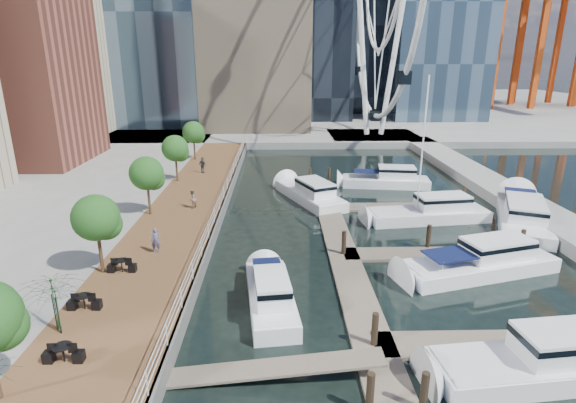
# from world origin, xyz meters

# --- Properties ---
(ground) EXTENTS (520.00, 520.00, 0.00)m
(ground) POSITION_xyz_m (0.00, 0.00, 0.00)
(ground) COLOR black
(ground) RESTS_ON ground
(boardwalk) EXTENTS (6.00, 60.00, 1.00)m
(boardwalk) POSITION_xyz_m (-9.00, 15.00, 0.50)
(boardwalk) COLOR brown
(boardwalk) RESTS_ON ground
(seawall) EXTENTS (0.25, 60.00, 1.00)m
(seawall) POSITION_xyz_m (-6.00, 15.00, 0.50)
(seawall) COLOR #595954
(seawall) RESTS_ON ground
(land_far) EXTENTS (200.00, 114.00, 1.00)m
(land_far) POSITION_xyz_m (0.00, 102.00, 0.50)
(land_far) COLOR gray
(land_far) RESTS_ON ground
(breakwater) EXTENTS (4.00, 60.00, 1.00)m
(breakwater) POSITION_xyz_m (20.00, 20.00, 0.50)
(breakwater) COLOR gray
(breakwater) RESTS_ON ground
(pier) EXTENTS (14.00, 12.00, 1.00)m
(pier) POSITION_xyz_m (14.00, 52.00, 0.50)
(pier) COLOR gray
(pier) RESTS_ON ground
(railing) EXTENTS (0.10, 60.00, 1.05)m
(railing) POSITION_xyz_m (-6.10, 15.00, 1.52)
(railing) COLOR white
(railing) RESTS_ON boardwalk
(floating_docks) EXTENTS (16.00, 34.00, 2.60)m
(floating_docks) POSITION_xyz_m (7.97, 9.98, 0.49)
(floating_docks) COLOR #6D6051
(floating_docks) RESTS_ON ground
(port_cranes) EXTENTS (40.00, 52.00, 38.00)m
(port_cranes) POSITION_xyz_m (67.67, 95.67, 20.00)
(port_cranes) COLOR #D84C14
(port_cranes) RESTS_ON ground
(street_trees) EXTENTS (2.60, 42.60, 4.60)m
(street_trees) POSITION_xyz_m (-11.40, 14.00, 4.29)
(street_trees) COLOR #3F2B1C
(street_trees) RESTS_ON ground
(cafe_tables) EXTENTS (2.50, 13.70, 0.74)m
(cafe_tables) POSITION_xyz_m (-10.40, -2.00, 1.37)
(cafe_tables) COLOR black
(cafe_tables) RESTS_ON ground
(yacht_foreground) EXTENTS (11.13, 5.69, 2.15)m
(yacht_foreground) POSITION_xyz_m (10.99, 5.35, 0.00)
(yacht_foreground) COLOR white
(yacht_foreground) RESTS_ON ground
(pedestrian_near) EXTENTS (0.67, 0.53, 1.63)m
(pedestrian_near) POSITION_xyz_m (-9.01, 6.66, 1.82)
(pedestrian_near) COLOR #504F6A
(pedestrian_near) RESTS_ON boardwalk
(pedestrian_mid) EXTENTS (0.81, 0.91, 1.54)m
(pedestrian_mid) POSITION_xyz_m (-8.35, 15.44, 1.77)
(pedestrian_mid) COLOR gray
(pedestrian_mid) RESTS_ON boardwalk
(pedestrian_far) EXTENTS (1.06, 0.91, 1.71)m
(pedestrian_far) POSITION_xyz_m (-9.35, 27.18, 1.86)
(pedestrian_far) COLOR #343B41
(pedestrian_far) RESTS_ON boardwalk
(moored_yachts) EXTENTS (26.16, 33.01, 11.50)m
(moored_yachts) POSITION_xyz_m (10.15, 13.88, 0.00)
(moored_yachts) COLOR white
(moored_yachts) RESTS_ON ground
(cafe_seating) EXTENTS (3.77, 8.83, 2.61)m
(cafe_seating) POSITION_xyz_m (-11.17, -3.23, 2.19)
(cafe_seating) COLOR #103C21
(cafe_seating) RESTS_ON ground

